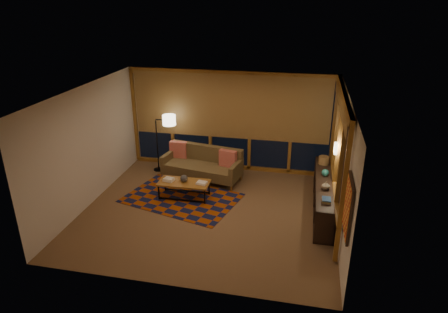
% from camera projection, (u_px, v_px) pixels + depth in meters
% --- Properties ---
extents(floor, '(5.50, 5.00, 0.01)m').
position_uv_depth(floor, '(208.00, 211.00, 8.91)').
color(floor, brown).
rests_on(floor, ground).
extents(ceiling, '(5.50, 5.00, 0.01)m').
position_uv_depth(ceiling, '(206.00, 92.00, 7.88)').
color(ceiling, beige).
rests_on(ceiling, walls).
extents(walls, '(5.51, 5.01, 2.70)m').
position_uv_depth(walls, '(207.00, 155.00, 8.40)').
color(walls, silver).
rests_on(walls, floor).
extents(window_wall_back, '(5.30, 0.16, 2.60)m').
position_uv_depth(window_wall_back, '(230.00, 122.00, 10.60)').
color(window_wall_back, '#A6742C').
rests_on(window_wall_back, walls).
extents(window_wall_right, '(0.16, 3.70, 2.60)m').
position_uv_depth(window_wall_right, '(337.00, 155.00, 8.43)').
color(window_wall_right, '#A6742C').
rests_on(window_wall_right, walls).
extents(wall_art, '(0.06, 0.74, 0.94)m').
position_uv_depth(wall_art, '(348.00, 207.00, 6.17)').
color(wall_art, red).
rests_on(wall_art, walls).
extents(wall_sconce, '(0.12, 0.18, 0.22)m').
position_uv_depth(wall_sconce, '(336.00, 148.00, 8.23)').
color(wall_sconce, '#FFF3CC').
rests_on(wall_sconce, walls).
extents(sofa, '(2.12, 1.15, 0.82)m').
position_uv_depth(sofa, '(202.00, 164.00, 10.31)').
color(sofa, brown).
rests_on(sofa, floor).
extents(pillow_left, '(0.47, 0.18, 0.46)m').
position_uv_depth(pillow_left, '(178.00, 149.00, 10.68)').
color(pillow_left, '#E00204').
rests_on(pillow_left, sofa).
extents(pillow_right, '(0.47, 0.26, 0.45)m').
position_uv_depth(pillow_right, '(228.00, 158.00, 10.11)').
color(pillow_right, '#E00204').
rests_on(pillow_right, sofa).
extents(area_rug, '(2.91, 2.30, 0.01)m').
position_uv_depth(area_rug, '(182.00, 198.00, 9.48)').
color(area_rug, '#933B0A').
rests_on(area_rug, floor).
extents(coffee_table, '(1.21, 0.57, 0.40)m').
position_uv_depth(coffee_table, '(184.00, 190.00, 9.46)').
color(coffee_table, '#A6742C').
rests_on(coffee_table, floor).
extents(book_stack_a, '(0.25, 0.22, 0.07)m').
position_uv_depth(book_stack_a, '(169.00, 180.00, 9.41)').
color(book_stack_a, white).
rests_on(book_stack_a, coffee_table).
extents(book_stack_b, '(0.25, 0.21, 0.04)m').
position_uv_depth(book_stack_b, '(202.00, 183.00, 9.27)').
color(book_stack_b, white).
rests_on(book_stack_b, coffee_table).
extents(ceramic_pot, '(0.19, 0.19, 0.17)m').
position_uv_depth(ceramic_pot, '(184.00, 178.00, 9.36)').
color(ceramic_pot, black).
rests_on(ceramic_pot, coffee_table).
extents(floor_lamp, '(0.56, 0.39, 1.59)m').
position_uv_depth(floor_lamp, '(157.00, 143.00, 10.69)').
color(floor_lamp, black).
rests_on(floor_lamp, floor).
extents(bookshelf, '(0.40, 2.83, 0.71)m').
position_uv_depth(bookshelf, '(324.00, 195.00, 8.87)').
color(bookshelf, '#35281E').
rests_on(bookshelf, floor).
extents(basket, '(0.30, 0.30, 0.19)m').
position_uv_depth(basket, '(324.00, 160.00, 9.57)').
color(basket, '#AE764A').
rests_on(basket, bookshelf).
extents(teal_bowl, '(0.20, 0.20, 0.16)m').
position_uv_depth(teal_bowl, '(325.00, 173.00, 8.94)').
color(teal_bowl, teal).
rests_on(teal_bowl, bookshelf).
extents(vase, '(0.21, 0.21, 0.18)m').
position_uv_depth(vase, '(326.00, 185.00, 8.33)').
color(vase, tan).
rests_on(vase, bookshelf).
extents(shelf_book_stack, '(0.20, 0.25, 0.07)m').
position_uv_depth(shelf_book_stack, '(326.00, 200.00, 7.85)').
color(shelf_book_stack, white).
rests_on(shelf_book_stack, bookshelf).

